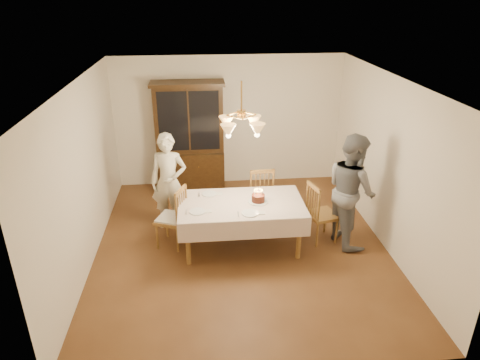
{
  "coord_description": "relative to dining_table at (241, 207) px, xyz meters",
  "views": [
    {
      "loc": [
        -0.58,
        -5.74,
        3.74
      ],
      "look_at": [
        0.0,
        0.2,
        1.05
      ],
      "focal_mm": 32.0,
      "sensor_mm": 36.0,
      "label": 1
    }
  ],
  "objects": [
    {
      "name": "dining_table",
      "position": [
        0.0,
        0.0,
        0.0
      ],
      "size": [
        1.9,
        1.1,
        0.76
      ],
      "color": "brown",
      "rests_on": "ground"
    },
    {
      "name": "adult_in_grey",
      "position": [
        1.7,
        -0.0,
        0.22
      ],
      "size": [
        0.84,
        0.99,
        1.8
      ],
      "primitive_type": "imported",
      "rotation": [
        0.0,
        0.0,
        1.76
      ],
      "color": "slate",
      "rests_on": "ground"
    },
    {
      "name": "place_setting_near_left",
      "position": [
        -0.65,
        -0.23,
        0.08
      ],
      "size": [
        0.38,
        0.23,
        0.02
      ],
      "color": "white",
      "rests_on": "dining_table"
    },
    {
      "name": "ground",
      "position": [
        0.0,
        0.0,
        -0.68
      ],
      "size": [
        5.0,
        5.0,
        0.0
      ],
      "primitive_type": "plane",
      "color": "#543118",
      "rests_on": "ground"
    },
    {
      "name": "chair_left_end",
      "position": [
        -1.08,
        0.14,
        -0.23
      ],
      "size": [
        0.55,
        0.56,
        1.0
      ],
      "color": "brown",
      "rests_on": "ground"
    },
    {
      "name": "place_setting_far_left",
      "position": [
        -0.46,
        0.34,
        0.08
      ],
      "size": [
        0.38,
        0.23,
        0.02
      ],
      "color": "white",
      "rests_on": "dining_table"
    },
    {
      "name": "elderly_woman",
      "position": [
        -1.12,
        0.73,
        0.14
      ],
      "size": [
        0.65,
        0.47,
        1.65
      ],
      "primitive_type": "imported",
      "rotation": [
        0.0,
        0.0,
        -0.14
      ],
      "color": "beige",
      "rests_on": "ground"
    },
    {
      "name": "room_shell",
      "position": [
        0.0,
        0.0,
        0.9
      ],
      "size": [
        5.0,
        5.0,
        5.0
      ],
      "color": "white",
      "rests_on": "ground"
    },
    {
      "name": "place_setting_near_right",
      "position": [
        0.11,
        -0.35,
        0.08
      ],
      "size": [
        0.39,
        0.25,
        0.02
      ],
      "color": "white",
      "rests_on": "dining_table"
    },
    {
      "name": "birthday_cake",
      "position": [
        0.26,
        0.01,
        0.13
      ],
      "size": [
        0.3,
        0.3,
        0.2
      ],
      "color": "white",
      "rests_on": "dining_table"
    },
    {
      "name": "chandelier",
      "position": [
        -0.0,
        -0.0,
        1.29
      ],
      "size": [
        0.62,
        0.62,
        0.73
      ],
      "color": "#BF8C3F",
      "rests_on": "ground"
    },
    {
      "name": "chair_right_end",
      "position": [
        1.29,
        0.05,
        -0.24
      ],
      "size": [
        0.51,
        0.52,
        1.0
      ],
      "color": "brown",
      "rests_on": "ground"
    },
    {
      "name": "chair_far_side",
      "position": [
        0.41,
        0.86,
        -0.24
      ],
      "size": [
        0.46,
        0.45,
        1.0
      ],
      "color": "brown",
      "rests_on": "ground"
    },
    {
      "name": "china_hutch",
      "position": [
        -0.78,
        2.25,
        0.36
      ],
      "size": [
        1.38,
        0.54,
        2.16
      ],
      "color": "black",
      "rests_on": "ground"
    }
  ]
}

